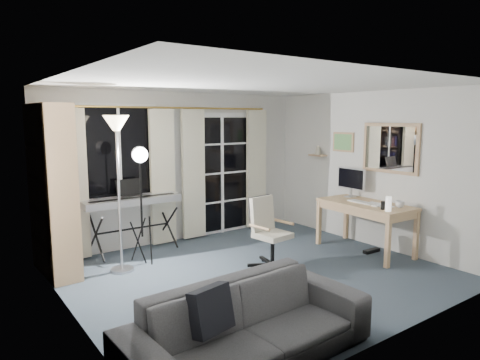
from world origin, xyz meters
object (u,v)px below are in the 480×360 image
at_px(keyboard_piano, 132,202).
at_px(desk, 366,209).
at_px(studio_light, 140,168).
at_px(sofa, 249,313).
at_px(bookshelf, 50,196).
at_px(torchiere_lamp, 117,147).
at_px(mug, 400,203).
at_px(office_chair, 267,226).
at_px(monitor, 351,179).

distance_m(keyboard_piano, desk, 3.44).
bearing_deg(studio_light, sofa, -75.54).
bearing_deg(sofa, bookshelf, 103.35).
xyz_separation_m(bookshelf, sofa, (0.84, -3.05, -0.61)).
xyz_separation_m(torchiere_lamp, sofa, (0.09, -2.66, -1.21)).
relative_size(keyboard_piano, desk, 1.00).
distance_m(torchiere_lamp, mug, 3.91).
bearing_deg(torchiere_lamp, mug, -28.58).
height_order(bookshelf, mug, bookshelf).
bearing_deg(mug, keyboard_piano, 140.77).
distance_m(bookshelf, keyboard_piano, 1.19).
bearing_deg(torchiere_lamp, keyboard_piano, 55.45).
bearing_deg(office_chair, keyboard_piano, 122.87).
bearing_deg(bookshelf, keyboard_piano, 7.19).
xyz_separation_m(office_chair, monitor, (1.78, 0.07, 0.47)).
relative_size(monitor, sofa, 0.25).
bearing_deg(office_chair, sofa, -139.71).
bearing_deg(keyboard_piano, bookshelf, -169.94).
bearing_deg(desk, bookshelf, 159.40).
bearing_deg(keyboard_piano, torchiere_lamp, -124.32).
distance_m(keyboard_piano, sofa, 3.28).
relative_size(torchiere_lamp, sofa, 0.94).
xyz_separation_m(keyboard_piano, mug, (2.96, -2.41, 0.02)).
height_order(office_chair, sofa, office_chair).
xyz_separation_m(torchiere_lamp, mug, (3.36, -1.83, -0.83)).
xyz_separation_m(bookshelf, monitor, (4.20, -1.27, -0.00)).
bearing_deg(desk, torchiere_lamp, 160.37).
bearing_deg(desk, keyboard_piano, 148.75).
bearing_deg(office_chair, studio_light, 135.12).
bearing_deg(office_chair, bookshelf, 144.31).
distance_m(desk, monitor, 0.62).
bearing_deg(studio_light, mug, -12.89).
xyz_separation_m(desk, sofa, (-3.17, -1.33, -0.23)).
xyz_separation_m(bookshelf, desk, (4.01, -1.72, -0.38)).
height_order(keyboard_piano, desk, keyboard_piano).
height_order(mug, sofa, mug).
relative_size(office_chair, mug, 7.74).
distance_m(keyboard_piano, monitor, 3.40).
bearing_deg(mug, studio_light, 147.46).
bearing_deg(mug, torchiere_lamp, 151.42).
xyz_separation_m(bookshelf, studio_light, (1.09, -0.29, 0.30)).
bearing_deg(desk, studio_light, 156.53).
bearing_deg(mug, monitor, 84.20).
xyz_separation_m(studio_light, office_chair, (1.34, -1.04, -0.77)).
relative_size(bookshelf, mug, 17.77).
distance_m(bookshelf, office_chair, 2.81).
height_order(keyboard_piano, office_chair, keyboard_piano).
bearing_deg(desk, office_chair, 168.97).
bearing_deg(keyboard_piano, sofa, -95.28).
bearing_deg(monitor, bookshelf, 165.82).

